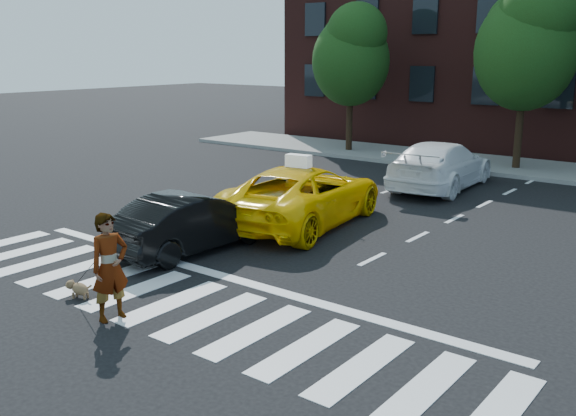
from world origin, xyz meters
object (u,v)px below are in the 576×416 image
(tree_left, at_px, (351,51))
(taxi, at_px, (303,195))
(white_suv, at_px, (440,165))
(woman, at_px, (110,267))
(black_sedan, at_px, (193,222))
(tree_mid, at_px, (528,40))
(dog, at_px, (78,288))

(tree_left, bearing_deg, taxi, -63.34)
(white_suv, relative_size, woman, 2.89)
(black_sedan, bearing_deg, tree_left, -67.50)
(taxi, height_order, woman, woman)
(tree_left, xyz_separation_m, woman, (6.70, -18.10, -3.51))
(white_suv, bearing_deg, woman, 86.38)
(tree_left, bearing_deg, black_sedan, -71.09)
(tree_mid, bearing_deg, black_sedan, -99.92)
(tree_left, bearing_deg, tree_mid, -0.00)
(tree_left, relative_size, tree_mid, 0.92)
(woman, bearing_deg, tree_mid, 5.63)
(taxi, height_order, dog, taxi)
(woman, distance_m, dog, 1.50)
(tree_left, xyz_separation_m, taxi, (5.57, -11.10, -3.66))
(tree_left, bearing_deg, woman, -69.67)
(white_suv, height_order, woman, woman)
(taxi, height_order, black_sedan, taxi)
(tree_mid, bearing_deg, dog, -96.66)
(tree_mid, xyz_separation_m, taxi, (-1.93, -11.10, -4.08))
(tree_left, height_order, dog, tree_left)
(tree_mid, bearing_deg, woman, -92.52)
(tree_mid, xyz_separation_m, black_sedan, (-2.53, -14.50, -4.18))
(tree_left, bearing_deg, dog, -73.17)
(woman, relative_size, dog, 3.34)
(tree_left, height_order, tree_mid, tree_mid)
(white_suv, bearing_deg, tree_left, -40.22)
(black_sedan, relative_size, white_suv, 0.76)
(woman, bearing_deg, dog, 88.99)
(taxi, relative_size, woman, 3.00)
(tree_mid, bearing_deg, white_suv, -102.13)
(taxi, bearing_deg, woman, 91.29)
(black_sedan, relative_size, woman, 2.19)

